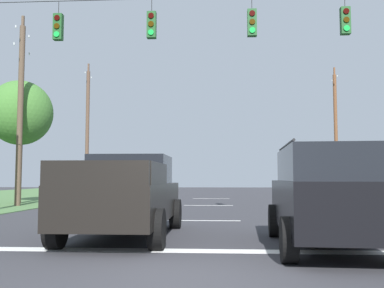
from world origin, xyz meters
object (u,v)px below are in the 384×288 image
at_px(utility_pole_mid_left, 20,109).
at_px(utility_pole_far_left, 87,131).
at_px(pickup_truck, 127,196).
at_px(tree_roadside_right, 20,113).
at_px(utility_pole_far_right, 336,133).
at_px(suv_black, 330,195).
at_px(overhead_signal_span, 199,87).

distance_m(utility_pole_mid_left, utility_pole_far_left, 11.98).
bearing_deg(utility_pole_far_left, pickup_truck, -70.70).
relative_size(utility_pole_far_left, tree_roadside_right, 1.53).
distance_m(pickup_truck, utility_pole_far_right, 26.81).
height_order(suv_black, utility_pole_far_right, utility_pole_far_right).
bearing_deg(utility_pole_mid_left, utility_pole_far_left, 91.13).
xyz_separation_m(pickup_truck, utility_pole_far_right, (11.25, 24.01, 3.94)).
distance_m(suv_black, utility_pole_far_left, 27.54).
relative_size(utility_pole_mid_left, utility_pole_far_left, 0.93).
height_order(utility_pole_far_right, utility_pole_far_left, utility_pole_far_left).
xyz_separation_m(utility_pole_far_right, utility_pole_far_left, (-19.21, -1.29, 0.12)).
distance_m(pickup_truck, utility_pole_far_left, 24.42).
xyz_separation_m(overhead_signal_span, tree_roadside_right, (-10.17, 8.18, 0.37)).
distance_m(overhead_signal_span, utility_pole_far_right, 21.73).
distance_m(pickup_truck, tree_roadside_right, 15.94).
height_order(overhead_signal_span, tree_roadside_right, overhead_signal_span).
relative_size(pickup_truck, suv_black, 1.10).
xyz_separation_m(suv_black, tree_roadside_right, (-13.06, 14.34, 3.87)).
relative_size(overhead_signal_span, utility_pole_far_right, 1.73).
xyz_separation_m(utility_pole_far_right, tree_roadside_right, (-19.92, -11.24, 0.02)).
bearing_deg(suv_black, pickup_truck, 160.43).
bearing_deg(overhead_signal_span, utility_pole_far_left, 117.57).
bearing_deg(utility_pole_mid_left, pickup_truck, -54.30).
bearing_deg(utility_pole_far_left, overhead_signal_span, -62.43).
height_order(utility_pole_far_right, tree_roadside_right, utility_pole_far_right).
xyz_separation_m(pickup_truck, utility_pole_mid_left, (-7.72, 10.75, 3.86)).
bearing_deg(tree_roadside_right, utility_pole_far_right, 29.44).
bearing_deg(utility_pole_mid_left, tree_roadside_right, 114.91).
xyz_separation_m(overhead_signal_span, utility_pole_far_right, (9.75, 19.42, 0.35)).
xyz_separation_m(utility_pole_mid_left, tree_roadside_right, (-0.94, 2.03, 0.10)).
xyz_separation_m(pickup_truck, utility_pole_far_left, (-7.96, 22.72, 4.06)).
bearing_deg(pickup_truck, utility_pole_far_left, 109.30).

